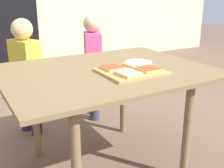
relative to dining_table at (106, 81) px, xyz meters
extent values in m
plane|color=brown|center=(0.00, 0.00, -0.62)|extent=(16.00, 16.00, 0.00)
cube|color=black|center=(-0.05, 2.91, 0.38)|extent=(0.90, 0.02, 2.00)
cube|color=brown|center=(0.00, 0.00, 0.07)|extent=(1.27, 0.99, 0.02)
cylinder|color=brown|center=(-0.37, -0.37, -0.28)|extent=(0.05, 0.05, 0.68)
cylinder|color=brown|center=(0.37, -0.37, -0.28)|extent=(0.05, 0.05, 0.68)
cylinder|color=brown|center=(-0.37, 0.37, -0.28)|extent=(0.05, 0.05, 0.68)
cylinder|color=brown|center=(0.37, 0.37, -0.28)|extent=(0.05, 0.05, 0.68)
cube|color=tan|center=(0.09, -0.15, 0.09)|extent=(0.36, 0.31, 0.02)
cube|color=#E3AE62|center=(0.18, -0.21, 0.10)|extent=(0.12, 0.13, 0.02)
cube|color=#C43F20|center=(0.18, -0.21, 0.11)|extent=(0.11, 0.12, 0.00)
cube|color=#E3AE62|center=(0.01, -0.07, 0.10)|extent=(0.12, 0.13, 0.02)
cube|color=#C43F20|center=(0.01, -0.07, 0.11)|extent=(0.11, 0.12, 0.00)
cube|color=#E3AE62|center=(0.02, -0.22, 0.10)|extent=(0.13, 0.14, 0.02)
cube|color=beige|center=(0.02, -0.22, 0.11)|extent=(0.12, 0.13, 0.00)
cube|color=#E3AE62|center=(0.17, -0.08, 0.10)|extent=(0.13, 0.14, 0.02)
cube|color=beige|center=(0.17, -0.08, 0.11)|extent=(0.11, 0.12, 0.00)
cylinder|color=white|center=(0.27, 0.02, 0.08)|extent=(0.18, 0.18, 0.01)
cylinder|color=#352049|center=(-0.35, 0.83, -0.38)|extent=(0.09, 0.09, 0.48)
cylinder|color=#352049|center=(-0.29, 0.70, -0.38)|extent=(0.09, 0.09, 0.48)
cube|color=gold|center=(-0.32, 0.76, 0.02)|extent=(0.22, 0.28, 0.32)
sphere|color=#E5B178|center=(-0.32, 0.76, 0.26)|extent=(0.17, 0.17, 0.17)
cylinder|color=#373956|center=(0.32, 0.85, -0.41)|extent=(0.09, 0.09, 0.43)
cylinder|color=#373956|center=(0.27, 0.72, -0.41)|extent=(0.09, 0.09, 0.43)
cube|color=#E54C8C|center=(0.30, 0.78, 0.00)|extent=(0.22, 0.27, 0.39)
sphere|color=tan|center=(0.30, 0.78, 0.27)|extent=(0.16, 0.16, 0.16)
camera|label=1|loc=(-0.81, -1.48, 0.54)|focal=44.87mm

